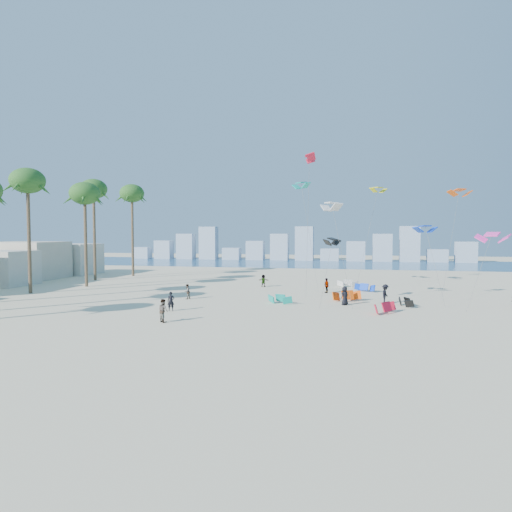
# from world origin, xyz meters

# --- Properties ---
(ground) EXTENTS (220.00, 220.00, 0.00)m
(ground) POSITION_xyz_m (0.00, 0.00, 0.00)
(ground) COLOR beige
(ground) RESTS_ON ground
(ocean) EXTENTS (220.00, 220.00, 0.00)m
(ocean) POSITION_xyz_m (0.00, 72.00, 0.01)
(ocean) COLOR navy
(ocean) RESTS_ON ground
(kitesurfer_near) EXTENTS (0.71, 0.56, 1.69)m
(kitesurfer_near) POSITION_xyz_m (-3.05, 8.64, 0.85)
(kitesurfer_near) COLOR black
(kitesurfer_near) RESTS_ON ground
(kitesurfer_mid) EXTENTS (1.09, 1.06, 1.77)m
(kitesurfer_mid) POSITION_xyz_m (-1.74, 4.01, 0.89)
(kitesurfer_mid) COLOR gray
(kitesurfer_mid) RESTS_ON ground
(kitesurfers_far) EXTENTS (31.89, 13.17, 1.89)m
(kitesurfers_far) POSITION_xyz_m (10.31, 19.01, 0.87)
(kitesurfers_far) COLOR black
(kitesurfers_far) RESTS_ON ground
(grounded_kites) EXTENTS (14.11, 20.29, 1.00)m
(grounded_kites) POSITION_xyz_m (12.68, 18.66, 0.44)
(grounded_kites) COLOR #0C988A
(grounded_kites) RESTS_ON ground
(flying_kites) EXTENTS (21.76, 22.56, 16.29)m
(flying_kites) POSITION_xyz_m (14.35, 22.30, 10.92)
(flying_kites) COLOR black
(flying_kites) RESTS_ON ground
(palm_row) EXTENTS (6.92, 44.80, 14.52)m
(palm_row) POSITION_xyz_m (-22.07, 16.19, 11.63)
(palm_row) COLOR brown
(palm_row) RESTS_ON ground
(distant_skyline) EXTENTS (85.00, 3.00, 8.40)m
(distant_skyline) POSITION_xyz_m (-1.19, 82.00, 3.09)
(distant_skyline) COLOR #9EADBF
(distant_skyline) RESTS_ON ground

